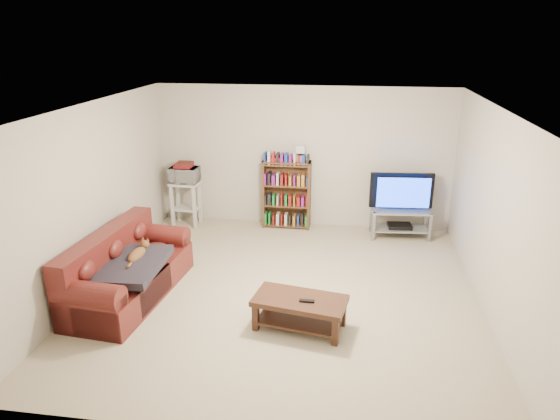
% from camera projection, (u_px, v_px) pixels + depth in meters
% --- Properties ---
extents(floor, '(5.00, 5.00, 0.00)m').
position_uv_depth(floor, '(283.00, 292.00, 6.56)').
color(floor, '#C4B591').
rests_on(floor, ground).
extents(ceiling, '(5.00, 5.00, 0.00)m').
position_uv_depth(ceiling, '(284.00, 108.00, 5.74)').
color(ceiling, white).
rests_on(ceiling, ground).
extents(wall_back, '(5.00, 0.00, 5.00)m').
position_uv_depth(wall_back, '(303.00, 158.00, 8.48)').
color(wall_back, beige).
rests_on(wall_back, ground).
extents(wall_front, '(5.00, 0.00, 5.00)m').
position_uv_depth(wall_front, '(240.00, 314.00, 3.82)').
color(wall_front, beige).
rests_on(wall_front, ground).
extents(wall_left, '(0.00, 5.00, 5.00)m').
position_uv_depth(wall_left, '(93.00, 197.00, 6.48)').
color(wall_left, beige).
rests_on(wall_left, ground).
extents(wall_right, '(0.00, 5.00, 5.00)m').
position_uv_depth(wall_right, '(495.00, 216.00, 5.82)').
color(wall_right, beige).
rests_on(wall_right, ground).
extents(sofa, '(1.05, 2.07, 0.85)m').
position_uv_depth(sofa, '(125.00, 274.00, 6.39)').
color(sofa, '#5A1B17').
rests_on(sofa, floor).
extents(blanket, '(0.79, 1.01, 0.18)m').
position_uv_depth(blanket, '(130.00, 265.00, 6.15)').
color(blanket, '#26222A').
rests_on(blanket, sofa).
extents(cat, '(0.27, 0.56, 0.16)m').
position_uv_depth(cat, '(137.00, 255.00, 6.30)').
color(cat, brown).
rests_on(cat, sofa).
extents(coffee_table, '(1.12, 0.70, 0.38)m').
position_uv_depth(coffee_table, '(300.00, 307.00, 5.69)').
color(coffee_table, '#3B2014').
rests_on(coffee_table, floor).
extents(remote, '(0.17, 0.05, 0.02)m').
position_uv_depth(remote, '(307.00, 301.00, 5.58)').
color(remote, black).
rests_on(remote, coffee_table).
extents(tv_stand, '(0.99, 0.50, 0.48)m').
position_uv_depth(tv_stand, '(400.00, 218.00, 8.21)').
color(tv_stand, '#999EA3').
rests_on(tv_stand, floor).
extents(television, '(1.04, 0.21, 0.59)m').
position_uv_depth(television, '(402.00, 192.00, 8.05)').
color(television, black).
rests_on(television, tv_stand).
extents(dvd_player, '(0.40, 0.30, 0.06)m').
position_uv_depth(dvd_player, '(400.00, 226.00, 8.25)').
color(dvd_player, black).
rests_on(dvd_player, tv_stand).
extents(bookshelf, '(0.82, 0.26, 1.18)m').
position_uv_depth(bookshelf, '(287.00, 193.00, 8.53)').
color(bookshelf, '#53351D').
rests_on(bookshelf, floor).
extents(shelf_clutter, '(0.60, 0.18, 0.28)m').
position_uv_depth(shelf_clutter, '(293.00, 155.00, 8.29)').
color(shelf_clutter, silver).
rests_on(shelf_clutter, bookshelf).
extents(microwave_stand, '(0.50, 0.38, 0.78)m').
position_uv_depth(microwave_stand, '(186.00, 198.00, 8.68)').
color(microwave_stand, silver).
rests_on(microwave_stand, floor).
extents(microwave, '(0.50, 0.35, 0.26)m').
position_uv_depth(microwave, '(184.00, 175.00, 8.54)').
color(microwave, silver).
rests_on(microwave, microwave_stand).
extents(game_boxes, '(0.30, 0.26, 0.05)m').
position_uv_depth(game_boxes, '(184.00, 166.00, 8.48)').
color(game_boxes, maroon).
rests_on(game_boxes, microwave).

